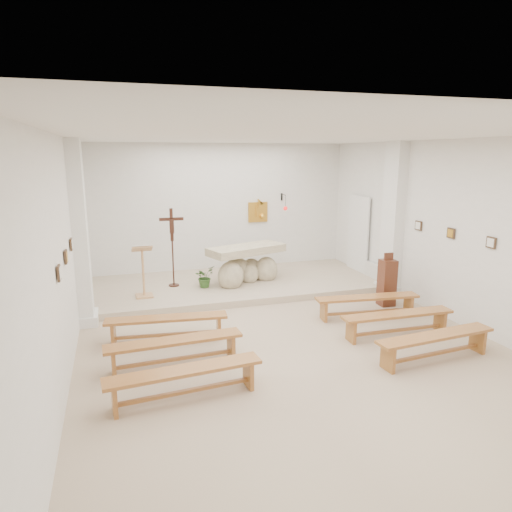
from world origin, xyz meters
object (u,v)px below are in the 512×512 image
object	(u,v)px
crucifix_stand	(172,242)
bench_right_front	(367,302)
altar	(246,267)
bench_right_third	(436,341)
bench_left_third	(185,377)
lectern	(143,271)
bench_left_second	(174,346)
bench_left_front	(167,323)
bench_right_second	(397,319)
donation_pedestal	(387,282)

from	to	relation	value
crucifix_stand	bench_right_front	bearing A→B (deg)	-38.80
altar	bench_right_third	size ratio (longest dim) A/B	0.96
crucifix_stand	bench_left_third	world-z (taller)	crucifix_stand
lectern	bench_left_second	bearing A→B (deg)	-87.19
bench_right_third	bench_left_front	bearing A→B (deg)	147.90
bench_right_second	bench_right_third	world-z (taller)	same
lectern	bench_right_front	distance (m)	4.78
bench_left_second	lectern	bearing A→B (deg)	91.48
lectern	bench_right_second	world-z (taller)	lectern
altar	crucifix_stand	size ratio (longest dim) A/B	1.10
crucifix_stand	bench_left_third	distance (m)	5.06
donation_pedestal	crucifix_stand	bearing A→B (deg)	153.56
bench_left_second	donation_pedestal	bearing A→B (deg)	15.71
lectern	bench_right_third	size ratio (longest dim) A/B	0.56
bench_left_front	bench_right_second	xyz separation A→B (m)	(3.97, -1.03, 0.00)
lectern	bench_left_third	bearing A→B (deg)	-88.18
donation_pedestal	bench_left_front	world-z (taller)	donation_pedestal
altar	lectern	bearing A→B (deg)	172.40
bench_left_front	bench_left_second	distance (m)	1.03
donation_pedestal	bench_left_second	size ratio (longest dim) A/B	0.55
lectern	bench_left_front	world-z (taller)	lectern
altar	bench_left_third	xyz separation A→B (m)	(-2.23, -4.80, -0.19)
bench_right_front	altar	bearing A→B (deg)	128.99
altar	bench_right_second	xyz separation A→B (m)	(1.74, -3.77, -0.19)
bench_left_front	bench_right_third	bearing A→B (deg)	-20.70
crucifix_stand	donation_pedestal	world-z (taller)	crucifix_stand
lectern	bench_left_third	xyz separation A→B (m)	(0.24, -4.29, -0.41)
bench_right_front	bench_left_second	xyz separation A→B (m)	(-3.97, -1.03, 0.00)
altar	bench_right_third	xyz separation A→B (m)	(1.74, -4.80, -0.19)
altar	bench_right_second	distance (m)	4.16
altar	bench_left_third	distance (m)	5.29
donation_pedestal	bench_left_third	distance (m)	5.44
lectern	donation_pedestal	size ratio (longest dim) A/B	1.03
crucifix_stand	bench_right_second	distance (m)	5.32
altar	bench_right_front	world-z (taller)	altar
bench_right_front	bench_left_third	distance (m)	4.47
crucifix_stand	bench_right_front	xyz separation A→B (m)	(3.48, -2.90, -0.89)
bench_left_front	bench_left_third	distance (m)	2.06
altar	bench_right_front	bearing A→B (deg)	-76.78
lectern	donation_pedestal	distance (m)	5.29
bench_right_second	altar	bearing A→B (deg)	116.45
altar	bench_right_front	size ratio (longest dim) A/B	0.96
bench_left_third	bench_left_front	bearing A→B (deg)	84.97
bench_left_second	bench_right_second	xyz separation A→B (m)	(3.97, 0.00, 0.00)
lectern	bench_left_third	world-z (taller)	lectern
bench_left_second	bench_right_second	bearing A→B (deg)	-2.65
lectern	bench_right_second	distance (m)	5.34
lectern	crucifix_stand	distance (m)	1.10
donation_pedestal	bench_left_front	distance (m)	4.81
crucifix_stand	donation_pedestal	xyz separation A→B (m)	(4.28, -2.35, -0.70)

